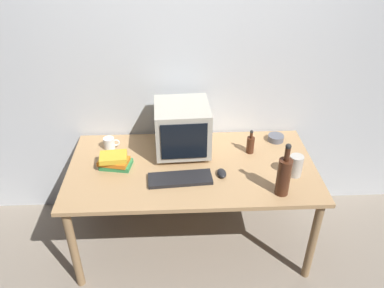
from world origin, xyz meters
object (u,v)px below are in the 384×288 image
(crt_monitor, at_px, (182,128))
(metal_canister, at_px, (296,166))
(computer_mouse, at_px, (222,173))
(bottle_short, at_px, (250,144))
(keyboard, at_px, (180,179))
(bottle_tall, at_px, (284,175))
(mug, at_px, (110,143))
(cd_spindle, at_px, (276,138))
(book_stack, at_px, (115,161))

(crt_monitor, height_order, metal_canister, crt_monitor)
(computer_mouse, bearing_deg, bottle_short, 43.10)
(keyboard, height_order, metal_canister, metal_canister)
(crt_monitor, relative_size, bottle_short, 2.16)
(crt_monitor, bearing_deg, keyboard, -94.02)
(computer_mouse, distance_m, bottle_short, 0.36)
(bottle_tall, height_order, metal_canister, bottle_tall)
(crt_monitor, xyz_separation_m, mug, (-0.54, 0.06, -0.15))
(bottle_tall, distance_m, mug, 1.28)
(bottle_tall, bearing_deg, computer_mouse, 150.73)
(crt_monitor, distance_m, cd_spindle, 0.75)
(book_stack, relative_size, mug, 1.98)
(crt_monitor, height_order, bottle_short, crt_monitor)
(keyboard, distance_m, bottle_tall, 0.67)
(keyboard, xyz_separation_m, bottle_short, (0.52, 0.31, 0.06))
(keyboard, bearing_deg, cd_spindle, 27.69)
(crt_monitor, relative_size, bottle_tall, 1.10)
(bottle_short, xyz_separation_m, cd_spindle, (0.23, 0.15, -0.05))
(book_stack, height_order, metal_canister, metal_canister)
(bottle_short, height_order, metal_canister, bottle_short)
(computer_mouse, xyz_separation_m, bottle_short, (0.24, 0.27, 0.05))
(keyboard, height_order, computer_mouse, computer_mouse)
(keyboard, xyz_separation_m, computer_mouse, (0.28, 0.04, 0.01))
(keyboard, height_order, bottle_tall, bottle_tall)
(mug, xyz_separation_m, cd_spindle, (1.26, 0.06, -0.02))
(keyboard, bearing_deg, book_stack, 154.88)
(bottle_tall, relative_size, metal_canister, 2.45)
(crt_monitor, xyz_separation_m, bottle_tall, (0.61, -0.51, -0.05))
(crt_monitor, bearing_deg, cd_spindle, 8.77)
(cd_spindle, distance_m, metal_canister, 0.44)
(book_stack, bearing_deg, mug, 105.68)
(computer_mouse, bearing_deg, crt_monitor, 123.76)
(mug, relative_size, metal_canister, 0.80)
(crt_monitor, relative_size, keyboard, 0.96)
(computer_mouse, xyz_separation_m, book_stack, (-0.73, 0.13, 0.03))
(keyboard, height_order, cd_spindle, cd_spindle)
(keyboard, xyz_separation_m, cd_spindle, (0.74, 0.46, 0.01))
(keyboard, xyz_separation_m, book_stack, (-0.45, 0.17, 0.04))
(book_stack, distance_m, mug, 0.24)
(book_stack, bearing_deg, bottle_short, 8.13)
(keyboard, relative_size, book_stack, 1.76)
(crt_monitor, height_order, bottle_tall, crt_monitor)
(crt_monitor, relative_size, book_stack, 1.69)
(bottle_short, xyz_separation_m, book_stack, (-0.96, -0.14, -0.02))
(book_stack, xyz_separation_m, metal_canister, (1.22, -0.15, 0.03))
(crt_monitor, bearing_deg, book_stack, -159.24)
(cd_spindle, xyz_separation_m, metal_canister, (0.03, -0.44, 0.05))
(crt_monitor, xyz_separation_m, keyboard, (-0.02, -0.35, -0.18))
(bottle_tall, height_order, cd_spindle, bottle_tall)
(book_stack, height_order, mug, book_stack)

